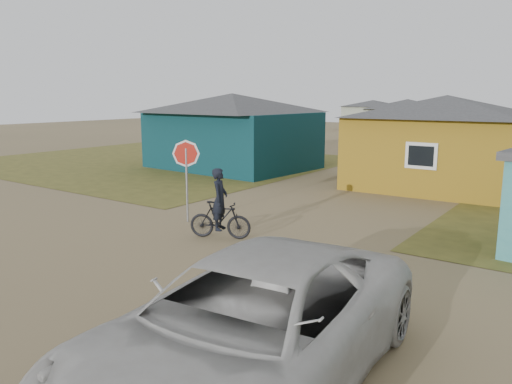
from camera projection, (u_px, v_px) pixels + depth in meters
ground at (162, 263)px, 11.69m from camera, size 120.00×120.00×0.00m
grass_nw at (156, 161)px, 30.06m from camera, size 20.00×18.00×0.00m
house_teal at (232, 130)px, 26.93m from camera, size 8.93×7.08×4.00m
house_yellow at (444, 141)px, 21.07m from camera, size 7.72×6.76×3.90m
house_pale_west at (406, 120)px, 41.93m from camera, size 7.04×6.15×3.60m
house_pale_north at (372, 115)px, 56.10m from camera, size 6.28×5.81×3.40m
stop_sign at (186, 162)px, 15.22m from camera, size 0.81×0.27×2.56m
cyclist at (220, 213)px, 13.65m from camera, size 1.77×1.13×1.95m
vehicle at (250, 328)px, 6.50m from camera, size 3.53×6.63×1.77m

